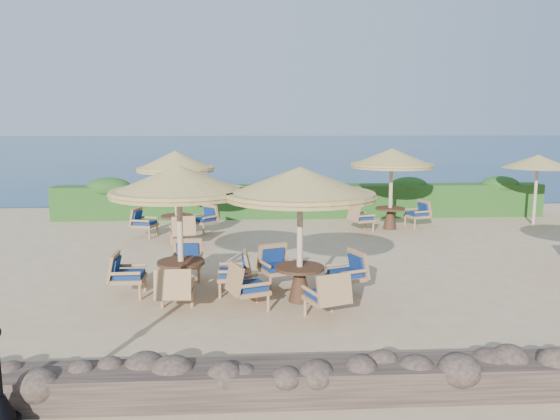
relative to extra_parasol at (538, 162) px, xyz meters
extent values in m
plane|color=tan|center=(-7.80, -5.20, -2.17)|extent=(120.00, 120.00, 0.00)
plane|color=navy|center=(-7.80, 64.80, -2.17)|extent=(160.00, 160.00, 0.00)
cube|color=#1D4616|center=(-7.80, 2.00, -1.57)|extent=(18.00, 0.90, 1.20)
cube|color=brown|center=(-7.80, -11.40, -1.95)|extent=(15.00, 0.65, 0.44)
cylinder|color=beige|center=(0.00, 0.00, -1.07)|extent=(0.10, 0.10, 2.20)
cone|color=olive|center=(0.00, 0.00, 0.01)|extent=(2.30, 2.30, 0.45)
cylinder|color=beige|center=(-11.15, -7.04, -0.97)|extent=(0.12, 0.12, 2.40)
cone|color=olive|center=(-11.15, -7.04, 0.21)|extent=(2.76, 2.76, 0.55)
cylinder|color=olive|center=(-11.15, -7.04, -0.07)|extent=(2.71, 2.71, 0.14)
cylinder|color=#482A19|center=(-11.15, -7.04, -1.49)|extent=(0.96, 0.96, 0.06)
cone|color=#482A19|center=(-11.15, -7.04, -1.84)|extent=(0.44, 0.44, 0.64)
cylinder|color=beige|center=(-8.78, -7.60, -0.97)|extent=(0.12, 0.12, 2.40)
cone|color=olive|center=(-8.78, -7.60, 0.21)|extent=(2.92, 2.92, 0.55)
cylinder|color=olive|center=(-8.78, -7.60, -0.07)|extent=(2.86, 2.86, 0.14)
cylinder|color=#482A19|center=(-8.78, -7.60, -1.49)|extent=(0.96, 0.96, 0.06)
cone|color=#482A19|center=(-8.78, -7.60, -1.84)|extent=(0.44, 0.44, 0.64)
cylinder|color=beige|center=(-11.93, -1.51, -0.97)|extent=(0.12, 0.12, 2.40)
cone|color=olive|center=(-11.93, -1.51, 0.21)|extent=(2.32, 2.32, 0.55)
cylinder|color=olive|center=(-11.93, -1.51, -0.07)|extent=(2.28, 2.28, 0.14)
cylinder|color=#482A19|center=(-11.93, -1.51, -1.49)|extent=(0.96, 0.96, 0.06)
cone|color=#482A19|center=(-11.93, -1.51, -1.84)|extent=(0.44, 0.44, 0.64)
cylinder|color=beige|center=(-5.11, -0.42, -0.97)|extent=(0.12, 0.12, 2.40)
cone|color=olive|center=(-5.11, -0.42, 0.21)|extent=(2.70, 2.70, 0.55)
cylinder|color=olive|center=(-5.11, -0.42, -0.07)|extent=(2.65, 2.65, 0.14)
cylinder|color=#482A19|center=(-5.11, -0.42, -1.49)|extent=(0.96, 0.96, 0.06)
cone|color=#482A19|center=(-5.11, -0.42, -1.84)|extent=(0.44, 0.44, 0.64)
camera|label=1|loc=(-9.77, -17.88, 1.32)|focal=35.00mm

